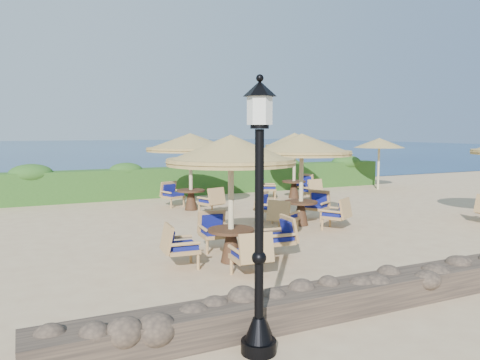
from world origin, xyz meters
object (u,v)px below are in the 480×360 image
(extra_parasol, at_px, (379,143))
(cafe_set_3, at_px, (190,151))
(lamp_post, at_px, (259,229))
(cafe_set_4, at_px, (294,154))
(cafe_set_1, at_px, (302,162))
(cafe_set_0, at_px, (231,177))

(extra_parasol, xyz_separation_m, cafe_set_3, (-9.85, -1.71, -0.12))
(lamp_post, distance_m, cafe_set_4, 13.50)
(lamp_post, bearing_deg, cafe_set_3, 75.06)
(cafe_set_3, bearing_deg, extra_parasol, 9.82)
(cafe_set_1, bearing_deg, lamp_post, -126.43)
(lamp_post, distance_m, extra_parasol, 17.41)
(lamp_post, distance_m, cafe_set_0, 4.03)
(lamp_post, bearing_deg, cafe_set_4, 56.26)
(lamp_post, height_order, extra_parasol, lamp_post)
(cafe_set_0, bearing_deg, cafe_set_4, 50.34)
(cafe_set_4, bearing_deg, cafe_set_0, -129.66)
(extra_parasol, distance_m, cafe_set_4, 5.17)
(lamp_post, xyz_separation_m, cafe_set_3, (2.75, 10.29, 0.50))
(cafe_set_0, bearing_deg, lamp_post, -109.42)
(cafe_set_0, relative_size, cafe_set_4, 1.03)
(cafe_set_3, bearing_deg, cafe_set_4, 11.11)
(extra_parasol, xyz_separation_m, cafe_set_1, (-7.86, -5.57, -0.33))
(lamp_post, xyz_separation_m, cafe_set_0, (1.34, 3.80, 0.24))
(lamp_post, bearing_deg, cafe_set_1, 53.57)
(cafe_set_1, xyz_separation_m, cafe_set_4, (2.76, 4.80, -0.05))
(lamp_post, bearing_deg, cafe_set_0, 70.58)
(cafe_set_1, bearing_deg, cafe_set_3, 117.29)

